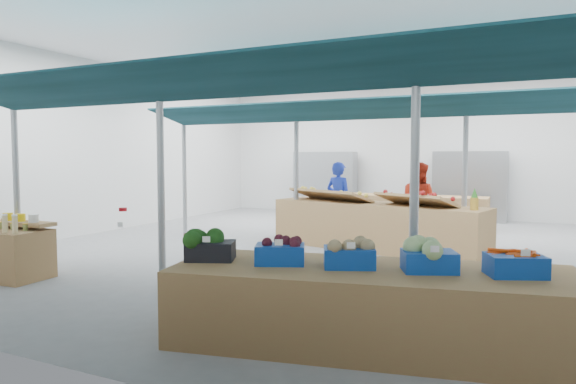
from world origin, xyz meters
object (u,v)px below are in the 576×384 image
vendor_left (339,200)px  vendor_right (418,203)px  veg_counter (371,307)px  fruit_counter (376,226)px

vendor_left → vendor_right: same height
veg_counter → fruit_counter: (-1.42, 5.13, 0.08)m
veg_counter → vendor_right: (-0.82, 6.23, 0.49)m
fruit_counter → vendor_left: 1.68m
fruit_counter → vendor_left: (-1.20, 1.10, 0.41)m
fruit_counter → veg_counter: bearing=-62.1°
veg_counter → vendor_left: (-2.62, 6.23, 0.49)m
fruit_counter → vendor_left: bearing=149.9°
veg_counter → fruit_counter: bearing=93.9°
fruit_counter → vendor_right: bearing=73.8°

